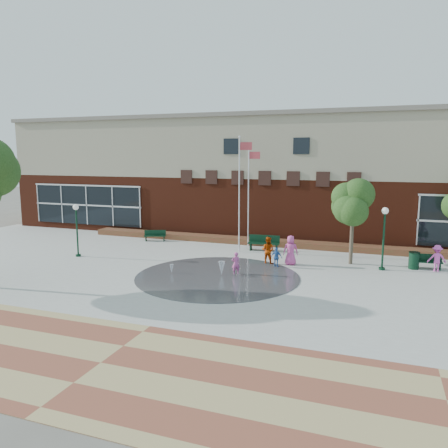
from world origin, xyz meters
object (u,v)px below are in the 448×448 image
(flagpole_right, at_px, (249,191))
(trash_can, at_px, (414,260))
(flagpole_left, at_px, (240,188))
(child_splash, at_px, (236,263))
(bench_left, at_px, (155,238))

(flagpole_right, xyz_separation_m, trash_can, (10.25, -2.85, -3.31))
(flagpole_right, height_order, trash_can, flagpole_right)
(flagpole_left, xyz_separation_m, child_splash, (1.44, -5.18, -3.50))
(flagpole_left, relative_size, bench_left, 4.60)
(flagpole_right, relative_size, child_splash, 5.63)
(flagpole_right, xyz_separation_m, child_splash, (1.42, -7.17, -3.19))
(flagpole_left, xyz_separation_m, flagpole_right, (0.02, 1.99, -0.31))
(flagpole_right, relative_size, bench_left, 4.24)
(flagpole_left, height_order, child_splash, flagpole_left)
(flagpole_right, bearing_deg, trash_can, -16.55)
(child_splash, bearing_deg, trash_can, 172.87)
(trash_can, distance_m, child_splash, 9.83)
(trash_can, bearing_deg, flagpole_left, 175.23)
(flagpole_left, bearing_deg, flagpole_right, 85.54)
(flagpole_right, height_order, child_splash, flagpole_right)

